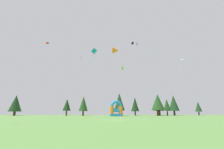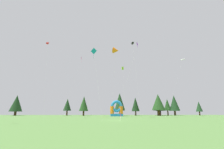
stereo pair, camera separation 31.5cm
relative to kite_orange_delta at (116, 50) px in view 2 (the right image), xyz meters
The scene contains 23 objects.
ground_plane 24.53m from the kite_orange_delta, 95.00° to the right, with size 120.00×120.00×0.00m, color #5B8C42.
kite_orange_delta is the anchor object (origin of this frame).
kite_red_parafoil 20.57m from the kite_orange_delta, behind, with size 2.77×3.96×22.12m.
kite_black_parafoil 7.06m from the kite_orange_delta, 22.13° to the left, with size 0.98×8.30×24.20m.
kite_purple_diamond 9.72m from the kite_orange_delta, 30.24° to the left, with size 7.80×2.73×24.98m.
kite_teal_diamond 14.64m from the kite_orange_delta, 114.82° to the right, with size 2.75×5.03×15.78m.
kite_lime_box 15.19m from the kite_orange_delta, 76.50° to the left, with size 0.69×5.92×19.04m.
kite_pink_diamond 23.78m from the kite_orange_delta, 125.21° to the left, with size 5.45×6.13×24.63m.
kite_white_parafoil 28.93m from the kite_orange_delta, 23.56° to the left, with size 8.09×3.15×21.82m.
person_near_camera 22.43m from the kite_orange_delta, 88.60° to the right, with size 0.31×0.31×1.60m.
inflatable_orange_dome 25.61m from the kite_orange_delta, 86.18° to the left, with size 4.84×4.83×6.08m.
tree_row_0 55.98m from the kite_orange_delta, 145.30° to the left, with size 5.60×5.60×9.25m.
tree_row_1 39.39m from the kite_orange_delta, 124.92° to the left, with size 3.61×3.61×7.59m.
tree_row_2 33.66m from the kite_orange_delta, 115.34° to the left, with size 4.08×4.08×8.50m.
tree_row_3 31.21m from the kite_orange_delta, 83.25° to the left, with size 4.79×4.79×10.13m.
tree_row_4 31.80m from the kite_orange_delta, 83.17° to the left, with size 4.47×4.47×9.77m.
tree_row_5 36.58m from the kite_orange_delta, 70.53° to the left, with size 3.76×3.76×8.48m.
tree_row_6 37.19m from the kite_orange_delta, 52.84° to the left, with size 4.54×4.54×8.27m.
tree_row_7 36.39m from the kite_orange_delta, 52.06° to the left, with size 5.86×5.86×9.54m.
tree_row_8 40.18m from the kite_orange_delta, 53.17° to the left, with size 4.29×4.29×8.13m.
tree_row_9 43.59m from the kite_orange_delta, 49.68° to the left, with size 3.35×3.35×7.78m.
tree_row_10 44.77m from the kite_orange_delta, 45.82° to the left, with size 4.86×4.86×9.44m.
tree_row_11 54.45m from the kite_orange_delta, 36.67° to the left, with size 3.10×3.10×6.53m.
Camera 2 is at (-1.71, -34.82, 1.75)m, focal length 26.64 mm.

